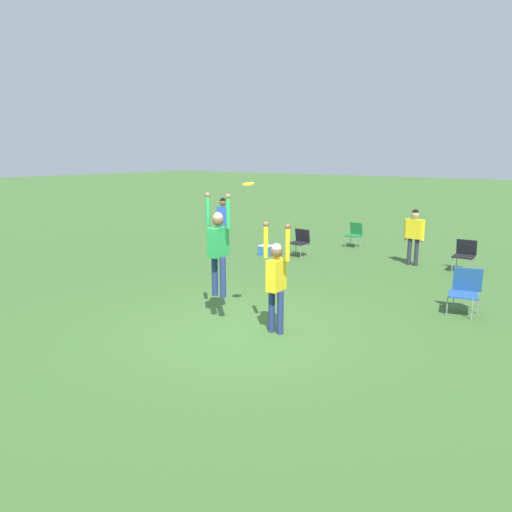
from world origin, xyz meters
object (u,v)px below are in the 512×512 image
object	(u,v)px
camping_chair_4	(300,240)
camping_chair_2	(355,233)
camping_chair_3	(465,288)
cooler_box	(266,250)
person_defending	(276,276)
camping_chair_1	(465,253)
frisbee	(248,184)
person_spectator_far	(223,219)
person_jumping	(218,243)
person_spectator_near	(414,232)

from	to	relation	value
camping_chair_4	camping_chair_2	bearing A→B (deg)	-102.18
camping_chair_3	cooler_box	xyz separation A→B (m)	(-6.57, 2.41, -0.36)
camping_chair_2	camping_chair_3	size ratio (longest dim) A/B	0.91
person_defending	camping_chair_1	xyz separation A→B (m)	(1.53, 6.99, -0.54)
person_defending	camping_chair_3	xyz separation A→B (m)	(2.46, 3.18, -0.54)
person_defending	camping_chair_2	size ratio (longest dim) A/B	2.38
camping_chair_1	frisbee	bearing A→B (deg)	70.48
camping_chair_1	camping_chair_4	world-z (taller)	camping_chair_1
camping_chair_3	cooler_box	bearing A→B (deg)	-34.86
frisbee	person_spectator_far	world-z (taller)	frisbee
camping_chair_1	cooler_box	size ratio (longest dim) A/B	2.22
camping_chair_4	frisbee	bearing A→B (deg)	115.73
person_spectator_far	camping_chair_2	bearing A→B (deg)	-0.27
frisbee	camping_chair_2	size ratio (longest dim) A/B	0.27
camping_chair_1	cooler_box	world-z (taller)	camping_chair_1
person_jumping	person_spectator_near	distance (m)	7.16
person_jumping	camping_chair_4	size ratio (longest dim) A/B	2.32
cooler_box	camping_chair_2	bearing A→B (deg)	61.35
camping_chair_3	camping_chair_4	world-z (taller)	camping_chair_3
person_defending	camping_chair_4	bearing A→B (deg)	-156.40
camping_chair_2	person_spectator_far	xyz separation A→B (m)	(-3.33, -3.06, 0.55)
camping_chair_3	person_spectator_far	distance (m)	8.60
camping_chair_2	person_spectator_far	bearing A→B (deg)	48.53
person_spectator_near	camping_chair_3	bearing A→B (deg)	-51.87
person_jumping	cooler_box	world-z (taller)	person_jumping
person_defending	camping_chair_4	size ratio (longest dim) A/B	2.36
camping_chair_1	person_spectator_far	world-z (taller)	person_spectator_far
person_jumping	person_spectator_far	size ratio (longest dim) A/B	1.13
camping_chair_4	cooler_box	bearing A→B (deg)	31.33
camping_chair_2	person_spectator_far	distance (m)	4.56
person_defending	person_spectator_near	size ratio (longest dim) A/B	1.24
camping_chair_1	camping_chair_3	xyz separation A→B (m)	(0.93, -3.81, 0.01)
camping_chair_2	camping_chair_4	distance (m)	2.59
person_defending	camping_chair_2	xyz separation A→B (m)	(-2.47, 8.59, -0.56)
camping_chair_4	cooler_box	world-z (taller)	camping_chair_4
frisbee	camping_chair_1	size ratio (longest dim) A/B	0.26
camping_chair_2	camping_chair_4	bearing A→B (deg)	80.52
person_jumping	person_spectator_near	size ratio (longest dim) A/B	1.22
person_jumping	cooler_box	size ratio (longest dim) A/B	5.06
frisbee	person_spectator_near	size ratio (longest dim) A/B	0.14
person_jumping	camping_chair_2	distance (m)	8.81
frisbee	person_jumping	bearing A→B (deg)	-167.08
person_jumping	person_spectator_near	world-z (taller)	person_jumping
camping_chair_2	person_spectator_near	world-z (taller)	person_spectator_near
person_jumping	camping_chair_1	size ratio (longest dim) A/B	2.28
person_defending	camping_chair_1	distance (m)	7.17
camping_chair_3	cooler_box	distance (m)	7.01
person_jumping	camping_chair_1	xyz separation A→B (m)	(2.80, 7.07, -1.01)
camping_chair_4	person_spectator_far	distance (m)	2.75
person_jumping	person_spectator_far	world-z (taller)	person_jumping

